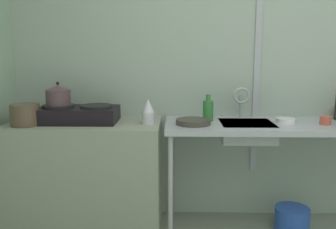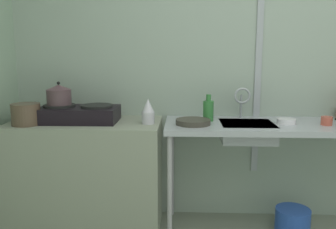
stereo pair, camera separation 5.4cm
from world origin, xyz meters
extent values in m
cube|color=#99A79B|center=(0.00, 1.88, 1.29)|extent=(4.85, 0.10, 2.58)
cube|color=#A1A3AD|center=(-0.07, 1.82, 1.42)|extent=(0.05, 0.01, 2.07)
cube|color=gray|center=(-1.40, 1.54, 0.42)|extent=(1.13, 0.57, 0.84)
cube|color=#A1A3AD|center=(0.03, 1.54, 0.82)|extent=(1.66, 0.57, 0.04)
cylinder|color=#A59FA6|center=(-0.75, 1.30, 0.40)|extent=(0.04, 0.04, 0.80)
cylinder|color=#A49CA9|center=(-0.75, 1.79, 0.40)|extent=(0.04, 0.04, 0.80)
cube|color=black|center=(-1.45, 1.54, 0.90)|extent=(0.58, 0.33, 0.11)
cylinder|color=black|center=(-1.59, 1.54, 0.96)|extent=(0.23, 0.23, 0.02)
cylinder|color=black|center=(-1.30, 1.54, 0.96)|extent=(0.23, 0.23, 0.02)
cylinder|color=#4F393F|center=(-1.59, 1.54, 1.03)|extent=(0.18, 0.18, 0.11)
cone|color=#593B45|center=(-1.59, 1.54, 1.10)|extent=(0.18, 0.18, 0.04)
sphere|color=black|center=(-1.59, 1.54, 1.13)|extent=(0.02, 0.02, 0.02)
cylinder|color=brown|center=(-1.79, 1.41, 0.92)|extent=(0.20, 0.20, 0.15)
cylinder|color=silver|center=(-0.92, 1.49, 0.89)|extent=(0.09, 0.09, 0.09)
cone|color=silver|center=(-0.92, 1.49, 0.98)|extent=(0.09, 0.09, 0.10)
cube|color=#A1A3AD|center=(-0.19, 1.54, 0.78)|extent=(0.39, 0.35, 0.13)
cylinder|color=#A1A3AD|center=(-0.21, 1.75, 0.94)|extent=(0.02, 0.02, 0.18)
torus|color=#A1A3AD|center=(-0.21, 1.69, 1.03)|extent=(0.13, 0.02, 0.13)
cylinder|color=#3E3931|center=(-0.59, 1.47, 0.86)|extent=(0.25, 0.25, 0.04)
cylinder|color=#BC5141|center=(0.36, 1.49, 0.88)|extent=(0.08, 0.08, 0.06)
cylinder|color=white|center=(0.09, 1.53, 0.86)|extent=(0.14, 0.14, 0.04)
cylinder|color=#317537|center=(-0.47, 1.62, 0.92)|extent=(0.08, 0.08, 0.15)
cylinder|color=#317537|center=(-0.47, 1.62, 1.02)|extent=(0.04, 0.04, 0.05)
cylinder|color=#274DAE|center=(0.17, 1.51, 0.10)|extent=(0.26, 0.26, 0.19)
camera|label=1|loc=(-0.72, -1.07, 1.37)|focal=38.44mm
camera|label=2|loc=(-0.67, -1.07, 1.37)|focal=38.44mm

